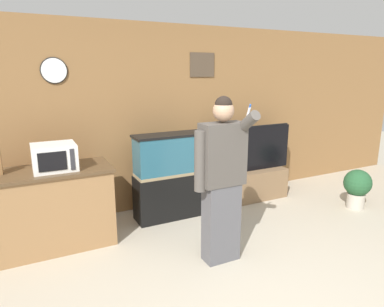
% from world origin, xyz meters
% --- Properties ---
extents(ground_plane, '(18.00, 18.00, 0.00)m').
position_xyz_m(ground_plane, '(0.00, 0.00, 0.00)').
color(ground_plane, '#B2A893').
extents(wall_back_paneled, '(10.00, 0.08, 2.60)m').
position_xyz_m(wall_back_paneled, '(-0.00, 2.58, 1.30)').
color(wall_back_paneled, olive).
rests_on(wall_back_paneled, ground_plane).
extents(counter_island, '(1.42, 0.65, 0.91)m').
position_xyz_m(counter_island, '(-1.59, 1.94, 0.46)').
color(counter_island, olive).
rests_on(counter_island, ground_plane).
extents(microwave, '(0.45, 0.40, 0.29)m').
position_xyz_m(microwave, '(-1.47, 1.91, 1.05)').
color(microwave, white).
rests_on(microwave, counter_island).
extents(aquarium_on_stand, '(0.98, 0.35, 1.16)m').
position_xyz_m(aquarium_on_stand, '(-0.03, 2.08, 0.58)').
color(aquarium_on_stand, black).
rests_on(aquarium_on_stand, ground_plane).
extents(tv_on_stand, '(1.38, 0.40, 1.16)m').
position_xyz_m(tv_on_stand, '(1.36, 2.14, 0.35)').
color(tv_on_stand, brown).
rests_on(tv_on_stand, ground_plane).
extents(person_standing, '(0.55, 0.41, 1.73)m').
position_xyz_m(person_standing, '(-0.00, 0.83, 0.90)').
color(person_standing, '#515156').
rests_on(person_standing, ground_plane).
extents(potted_plant, '(0.39, 0.39, 0.58)m').
position_xyz_m(potted_plant, '(2.51, 1.14, 0.33)').
color(potted_plant, '#B2A899').
rests_on(potted_plant, ground_plane).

